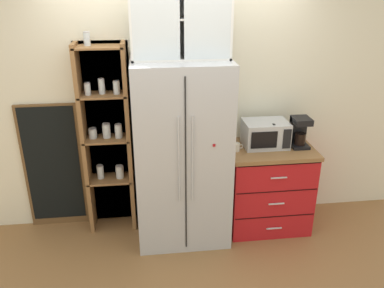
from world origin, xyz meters
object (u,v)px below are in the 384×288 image
object	(u,v)px
mug_red	(270,141)
bottle_cobalt	(272,138)
microwave	(265,134)
coffee_maker	(299,131)
bottle_amber	(273,138)
refrigerator	(182,153)
mug_cream	(236,147)
chalkboard_menu	(54,167)

from	to	relation	value
mug_red	bottle_cobalt	distance (m)	0.10
mug_red	microwave	bearing A→B (deg)	176.74
microwave	coffee_maker	size ratio (longest dim) A/B	1.42
microwave	bottle_amber	world-z (taller)	bottle_amber
mug_red	bottle_cobalt	world-z (taller)	bottle_cobalt
refrigerator	bottle_cobalt	distance (m)	0.91
mug_red	bottle_amber	world-z (taller)	bottle_amber
coffee_maker	mug_cream	distance (m)	0.67
coffee_maker	mug_red	bearing A→B (deg)	172.25
bottle_amber	mug_red	bearing A→B (deg)	88.98
mug_cream	chalkboard_menu	distance (m)	1.90
refrigerator	bottle_cobalt	bearing A→B (deg)	1.14
bottle_amber	chalkboard_menu	world-z (taller)	chalkboard_menu
refrigerator	chalkboard_menu	world-z (taller)	refrigerator
refrigerator	coffee_maker	world-z (taller)	refrigerator
mug_red	bottle_cobalt	size ratio (longest dim) A/B	0.44
chalkboard_menu	bottle_amber	bearing A→B (deg)	-8.54
coffee_maker	bottle_amber	distance (m)	0.30
mug_cream	chalkboard_menu	bearing A→B (deg)	169.94
refrigerator	microwave	size ratio (longest dim) A/B	4.16
microwave	mug_cream	world-z (taller)	microwave
bottle_cobalt	chalkboard_menu	distance (m)	2.26
mug_cream	bottle_cobalt	distance (m)	0.37
microwave	coffee_maker	world-z (taller)	coffee_maker
mug_cream	bottle_cobalt	bearing A→B (deg)	2.76
microwave	mug_red	world-z (taller)	microwave
mug_cream	bottle_cobalt	world-z (taller)	bottle_cobalt
bottle_cobalt	chalkboard_menu	size ratio (longest dim) A/B	0.19
coffee_maker	chalkboard_menu	bearing A→B (deg)	173.77
mug_red	bottle_amber	bearing A→B (deg)	-91.02
mug_cream	mug_red	distance (m)	0.38
refrigerator	bottle_amber	distance (m)	0.92
microwave	bottle_cobalt	distance (m)	0.09
coffee_maker	mug_red	distance (m)	0.31
mug_cream	bottle_amber	bearing A→B (deg)	-0.67
bottle_amber	mug_cream	bearing A→B (deg)	179.33
mug_red	coffee_maker	bearing A→B (deg)	-7.75
microwave	chalkboard_menu	world-z (taller)	chalkboard_menu
microwave	chalkboard_menu	size ratio (longest dim) A/B	0.32
microwave	bottle_amber	size ratio (longest dim) A/B	1.64
mug_red	chalkboard_menu	distance (m)	2.25
mug_cream	coffee_maker	bearing A→B (deg)	4.79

